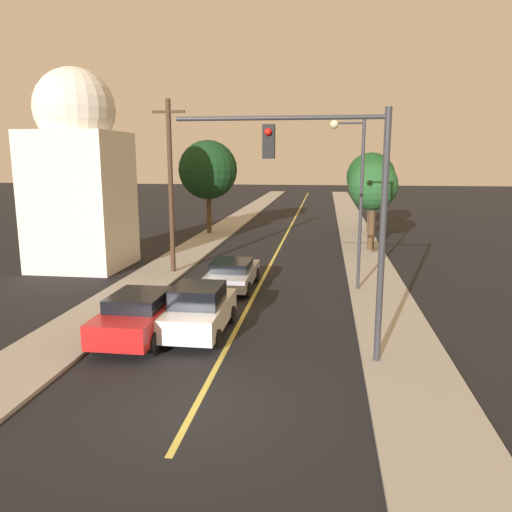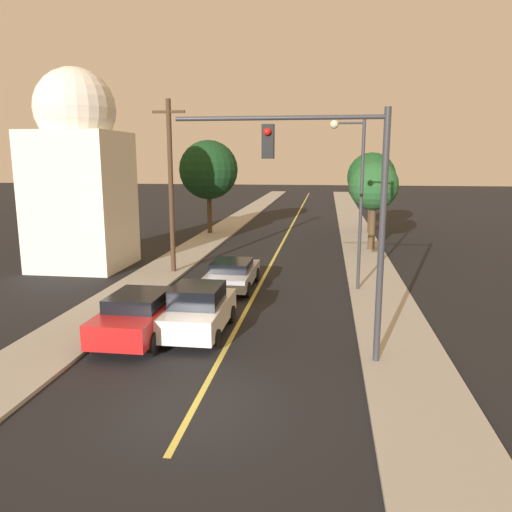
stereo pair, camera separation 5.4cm
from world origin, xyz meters
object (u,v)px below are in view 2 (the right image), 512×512
Objects in this scene: tree_left_near at (209,170)px; streetlamp_right at (354,183)px; utility_pole_left at (171,184)px; domed_building_left at (79,172)px; car_near_lane_front at (199,310)px; traffic_signal_mast at (335,193)px; tree_right_far at (374,186)px; car_near_lane_second at (232,273)px; tree_left_far at (209,174)px; tree_right_near at (371,177)px; car_outer_lane_front at (141,313)px.

streetlamp_right is at bearing -57.13° from tree_left_near.
utility_pole_left is 0.82× the size of domed_building_left.
tree_left_near reaches higher than car_near_lane_front.
tree_right_far is (2.61, 17.90, -0.78)m from traffic_signal_mast.
car_near_lane_second is 6.54m from streetlamp_right.
traffic_signal_mast is 12.80m from utility_pole_left.
car_near_lane_second is 16.81m from tree_left_near.
utility_pole_left is at bearing -143.30° from tree_right_far.
utility_pole_left reaches higher than tree_left_far.
tree_right_far is at bearing -25.55° from tree_left_far.
tree_left_near is at bearing -80.42° from tree_left_far.
tree_right_far is at bearing -93.67° from tree_right_near.
traffic_signal_mast is 0.82× the size of utility_pole_left.
tree_left_far is (-4.75, 15.83, 3.83)m from car_near_lane_second.
domed_building_left is at bearing 139.57° from traffic_signal_mast.
streetlamp_right is (0.91, 7.91, -0.13)m from traffic_signal_mast.
tree_left_far reaches higher than car_outer_lane_front.
tree_left_near is (-8.99, 23.22, 0.05)m from traffic_signal_mast.
car_near_lane_second is at bearing 90.00° from car_near_lane_front.
car_near_lane_second is 0.53× the size of utility_pole_left.
car_near_lane_front is 1.87m from car_outer_lane_front.
traffic_signal_mast is 18.11m from tree_right_far.
domed_building_left is at bearing -156.02° from tree_right_far.
utility_pole_left reaches higher than car_near_lane_front.
utility_pole_left reaches higher than traffic_signal_mast.
streetlamp_right reaches higher than car_near_lane_second.
traffic_signal_mast reaches higher than car_near_lane_front.
car_near_lane_front is 0.66× the size of tree_right_near.
traffic_signal_mast is at bearing -22.04° from car_near_lane_front.
car_near_lane_second is 0.97× the size of car_outer_lane_front.
car_near_lane_front is 0.73× the size of tree_right_far.
car_near_lane_front is 0.88× the size of car_outer_lane_front.
traffic_signal_mast is (4.28, -1.73, 3.98)m from car_near_lane_front.
traffic_signal_mast is at bearing -96.53° from streetlamp_right.
tree_left_far is (-0.04, 0.24, -0.34)m from tree_left_near.
car_near_lane_second is 16.96m from tree_left_far.
utility_pole_left is 13.37m from tree_left_far.
traffic_signal_mast reaches higher than car_outer_lane_front.
tree_right_far is at bearing 36.70° from utility_pole_left.
tree_left_far is (-1.26, 13.31, 0.06)m from utility_pole_left.
car_near_lane_second is 9.67m from traffic_signal_mast.
utility_pole_left is 18.71m from tree_right_near.
car_near_lane_front is 9.82m from utility_pole_left.
traffic_signal_mast reaches higher than tree_right_near.
car_outer_lane_front is 0.64× the size of streetlamp_right.
car_outer_lane_front is at bearing -55.16° from domed_building_left.
car_near_lane_second is 5.73m from utility_pole_left.
tree_left_far is at bearing 111.05° from traffic_signal_mast.
streetlamp_right is 18.23m from tree_left_near.
tree_left_far is 1.02× the size of tree_right_near.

